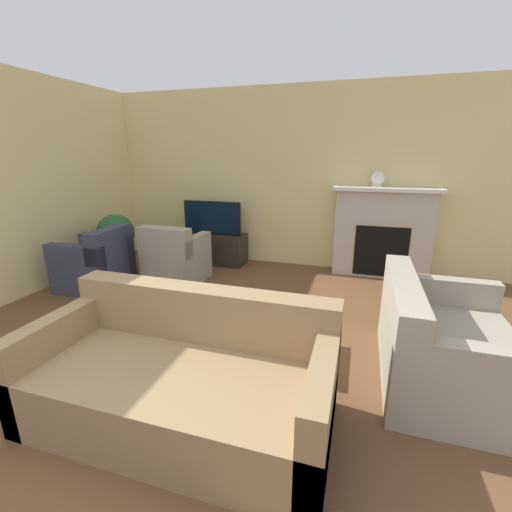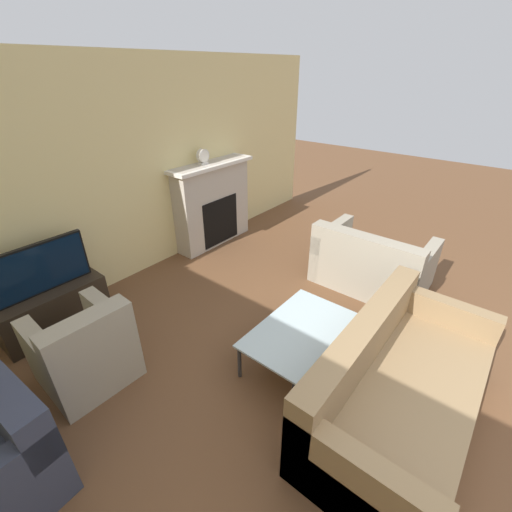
{
  "view_description": "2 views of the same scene",
  "coord_description": "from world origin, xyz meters",
  "px_view_note": "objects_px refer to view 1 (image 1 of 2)",
  "views": [
    {
      "loc": [
        1.31,
        -0.95,
        1.74
      ],
      "look_at": [
        0.31,
        2.28,
        0.72
      ],
      "focal_mm": 24.0,
      "sensor_mm": 36.0,
      "label": 1
    },
    {
      "loc": [
        -1.88,
        0.48,
        2.53
      ],
      "look_at": [
        0.71,
        2.56,
        0.68
      ],
      "focal_mm": 24.0,
      "sensor_mm": 36.0,
      "label": 2
    }
  ],
  "objects_px": {
    "tv": "(212,218)",
    "coffee_table": "(235,311)",
    "couch_loveseat": "(442,348)",
    "couch_sectional": "(183,379)",
    "mantel_clock": "(378,178)",
    "armchair_accent": "(176,261)",
    "armchair_by_window": "(96,266)",
    "potted_plant": "(116,235)"
  },
  "relations": [
    {
      "from": "couch_sectional",
      "to": "potted_plant",
      "type": "xyz_separation_m",
      "value": [
        -2.41,
        2.41,
        0.29
      ]
    },
    {
      "from": "couch_loveseat",
      "to": "coffee_table",
      "type": "bearing_deg",
      "value": 89.86
    },
    {
      "from": "couch_sectional",
      "to": "armchair_by_window",
      "type": "xyz_separation_m",
      "value": [
        -2.26,
        1.78,
        0.02
      ]
    },
    {
      "from": "couch_sectional",
      "to": "mantel_clock",
      "type": "height_order",
      "value": "mantel_clock"
    },
    {
      "from": "armchair_accent",
      "to": "coffee_table",
      "type": "bearing_deg",
      "value": 137.48
    },
    {
      "from": "tv",
      "to": "couch_sectional",
      "type": "xyz_separation_m",
      "value": [
        1.23,
        -3.26,
        -0.46
      ]
    },
    {
      "from": "armchair_by_window",
      "to": "mantel_clock",
      "type": "height_order",
      "value": "mantel_clock"
    },
    {
      "from": "mantel_clock",
      "to": "couch_sectional",
      "type": "bearing_deg",
      "value": -109.88
    },
    {
      "from": "tv",
      "to": "coffee_table",
      "type": "bearing_deg",
      "value": -61.58
    },
    {
      "from": "couch_loveseat",
      "to": "armchair_by_window",
      "type": "xyz_separation_m",
      "value": [
        -4.0,
        0.85,
        0.01
      ]
    },
    {
      "from": "couch_sectional",
      "to": "couch_loveseat",
      "type": "relative_size",
      "value": 1.47
    },
    {
      "from": "potted_plant",
      "to": "mantel_clock",
      "type": "height_order",
      "value": "mantel_clock"
    },
    {
      "from": "couch_sectional",
      "to": "armchair_accent",
      "type": "distance_m",
      "value": 2.66
    },
    {
      "from": "armchair_accent",
      "to": "potted_plant",
      "type": "xyz_separation_m",
      "value": [
        -1.05,
        0.12,
        0.27
      ]
    },
    {
      "from": "couch_sectional",
      "to": "potted_plant",
      "type": "distance_m",
      "value": 3.42
    },
    {
      "from": "couch_loveseat",
      "to": "couch_sectional",
      "type": "bearing_deg",
      "value": 118.21
    },
    {
      "from": "coffee_table",
      "to": "couch_sectional",
      "type": "bearing_deg",
      "value": -91.55
    },
    {
      "from": "couch_sectional",
      "to": "armchair_by_window",
      "type": "bearing_deg",
      "value": 141.81
    },
    {
      "from": "coffee_table",
      "to": "potted_plant",
      "type": "xyz_separation_m",
      "value": [
        -2.44,
        1.47,
        0.22
      ]
    },
    {
      "from": "armchair_by_window",
      "to": "potted_plant",
      "type": "xyz_separation_m",
      "value": [
        -0.15,
        0.63,
        0.27
      ]
    },
    {
      "from": "potted_plant",
      "to": "mantel_clock",
      "type": "bearing_deg",
      "value": 15.29
    },
    {
      "from": "tv",
      "to": "couch_loveseat",
      "type": "bearing_deg",
      "value": -38.03
    },
    {
      "from": "couch_loveseat",
      "to": "coffee_table",
      "type": "relative_size",
      "value": 1.2
    },
    {
      "from": "mantel_clock",
      "to": "potted_plant",
      "type": "bearing_deg",
      "value": -164.71
    },
    {
      "from": "tv",
      "to": "couch_sectional",
      "type": "relative_size",
      "value": 0.48
    },
    {
      "from": "couch_loveseat",
      "to": "armchair_by_window",
      "type": "height_order",
      "value": "same"
    },
    {
      "from": "couch_sectional",
      "to": "couch_loveseat",
      "type": "bearing_deg",
      "value": 28.21
    },
    {
      "from": "couch_loveseat",
      "to": "mantel_clock",
      "type": "bearing_deg",
      "value": 11.7
    },
    {
      "from": "tv",
      "to": "mantel_clock",
      "type": "height_order",
      "value": "mantel_clock"
    },
    {
      "from": "tv",
      "to": "couch_loveseat",
      "type": "xyz_separation_m",
      "value": [
        2.97,
        -2.32,
        -0.46
      ]
    },
    {
      "from": "couch_sectional",
      "to": "armchair_by_window",
      "type": "height_order",
      "value": "same"
    },
    {
      "from": "couch_loveseat",
      "to": "coffee_table",
      "type": "height_order",
      "value": "couch_loveseat"
    },
    {
      "from": "couch_sectional",
      "to": "potted_plant",
      "type": "height_order",
      "value": "potted_plant"
    },
    {
      "from": "couch_sectional",
      "to": "armchair_accent",
      "type": "xyz_separation_m",
      "value": [
        -1.36,
        2.28,
        0.02
      ]
    },
    {
      "from": "coffee_table",
      "to": "mantel_clock",
      "type": "xyz_separation_m",
      "value": [
        1.2,
        2.46,
        1.05
      ]
    },
    {
      "from": "couch_loveseat",
      "to": "coffee_table",
      "type": "distance_m",
      "value": 1.72
    },
    {
      "from": "couch_sectional",
      "to": "coffee_table",
      "type": "relative_size",
      "value": 1.78
    },
    {
      "from": "tv",
      "to": "mantel_clock",
      "type": "bearing_deg",
      "value": 3.35
    },
    {
      "from": "armchair_accent",
      "to": "coffee_table",
      "type": "height_order",
      "value": "armchair_accent"
    },
    {
      "from": "potted_plant",
      "to": "mantel_clock",
      "type": "relative_size",
      "value": 4.03
    },
    {
      "from": "mantel_clock",
      "to": "couch_loveseat",
      "type": "bearing_deg",
      "value": -78.3
    },
    {
      "from": "tv",
      "to": "couch_loveseat",
      "type": "relative_size",
      "value": 0.71
    }
  ]
}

